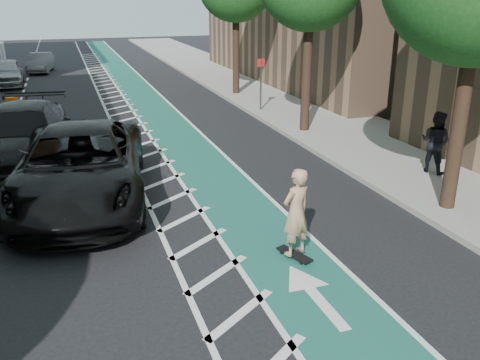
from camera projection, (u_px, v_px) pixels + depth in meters
name	position (u px, v px, depth m)	size (l,w,h in m)	color
ground	(130.00, 255.00, 10.77)	(120.00, 120.00, 0.00)	black
bike_lane	(172.00, 131.00, 20.57)	(2.00, 90.00, 0.01)	#19594E
buffer_strip	(135.00, 134.00, 20.11)	(1.40, 90.00, 0.01)	silver
sidewalk_right	(317.00, 117.00, 22.53)	(5.00, 90.00, 0.15)	gray
curb_right	(265.00, 121.00, 21.78)	(0.12, 90.00, 0.16)	gray
sign_post	(261.00, 84.00, 23.29)	(0.35, 0.08, 2.47)	#4C4C4C
skateboard	(294.00, 254.00, 10.58)	(0.52, 0.89, 0.12)	black
skateboarder	(296.00, 212.00, 10.26)	(0.68, 0.45, 1.87)	tan
suv_near	(80.00, 166.00, 13.25)	(3.26, 7.06, 1.96)	black
suv_far	(22.00, 135.00, 16.38)	(2.59, 6.36, 1.85)	black
car_silver	(6.00, 72.00, 30.60)	(1.88, 4.67, 1.59)	#9C9DA2
car_grey	(40.00, 63.00, 36.07)	(1.41, 4.05, 1.33)	slate
pedestrian	(435.00, 142.00, 15.06)	(0.90, 0.70, 1.86)	black
barrel_b	(46.00, 122.00, 20.06)	(0.73, 0.73, 0.99)	orange
barrel_c	(13.00, 108.00, 22.51)	(0.72, 0.72, 0.98)	orange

